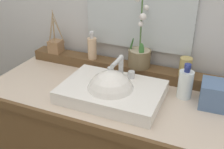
{
  "coord_description": "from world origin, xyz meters",
  "views": [
    {
      "loc": [
        0.45,
        -1.03,
        1.55
      ],
      "look_at": [
        0.01,
        -0.01,
        0.98
      ],
      "focal_mm": 42.6,
      "sensor_mm": 36.0,
      "label": 1
    }
  ],
  "objects": [
    {
      "name": "reed_diffuser",
      "position": [
        -0.45,
        0.2,
        0.98
      ],
      "size": [
        0.1,
        0.08,
        0.26
      ],
      "color": "#936C48",
      "rests_on": "back_ledge"
    },
    {
      "name": "tumbler_cup",
      "position": [
        0.31,
        0.2,
        0.98
      ],
      "size": [
        0.06,
        0.06,
        0.09
      ],
      "primitive_type": "cylinder",
      "color": "tan",
      "rests_on": "back_ledge"
    },
    {
      "name": "tissue_box",
      "position": [
        0.47,
        0.07,
        0.93
      ],
      "size": [
        0.14,
        0.14,
        0.11
      ],
      "primitive_type": "cube",
      "rotation": [
        0.0,
        0.0,
        0.05
      ],
      "color": "#53709B",
      "rests_on": "vanity_cabinet"
    },
    {
      "name": "potted_plant",
      "position": [
        0.07,
        0.21,
        1.0
      ],
      "size": [
        0.12,
        0.12,
        0.36
      ],
      "color": "brown",
      "rests_on": "back_ledge"
    },
    {
      "name": "sink_basin",
      "position": [
        0.02,
        -0.06,
        0.91
      ],
      "size": [
        0.46,
        0.32,
        0.26
      ],
      "color": "white",
      "rests_on": "vanity_cabinet"
    },
    {
      "name": "soap_dispenser",
      "position": [
        -0.21,
        0.21,
        1.0
      ],
      "size": [
        0.05,
        0.05,
        0.16
      ],
      "color": "#DCB68F",
      "rests_on": "back_ledge"
    },
    {
      "name": "back_ledge",
      "position": [
        0.0,
        0.22,
        0.91
      ],
      "size": [
        1.17,
        0.09,
        0.06
      ],
      "primitive_type": "cube",
      "color": "brown",
      "rests_on": "vanity_cabinet"
    },
    {
      "name": "lotion_bottle",
      "position": [
        0.33,
        0.09,
        0.95
      ],
      "size": [
        0.07,
        0.07,
        0.17
      ],
      "color": "white",
      "rests_on": "vanity_cabinet"
    }
  ]
}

